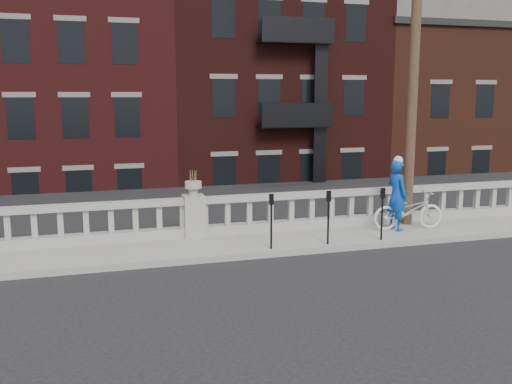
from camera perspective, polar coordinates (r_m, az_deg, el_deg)
ground at (r=11.65m, az=-2.59°, el=-9.69°), size 120.00×120.00×0.00m
sidewalk at (r=14.43m, az=-5.50°, el=-5.56°), size 32.00×2.20×0.15m
balustrade at (r=15.20m, az=-6.23°, el=-2.59°), size 28.00×0.34×1.03m
planter_pedestal at (r=15.16m, az=-6.25°, el=-1.89°), size 0.55×0.55×1.76m
lower_level at (r=33.88m, az=-11.28°, el=7.50°), size 80.00×44.00×20.80m
utility_pole at (r=16.83m, az=15.61°, el=14.05°), size 1.60×0.28×10.00m
parking_meter_b at (r=13.79m, az=1.54°, el=-2.30°), size 0.10×0.09×1.36m
parking_meter_c at (r=14.32m, az=7.25°, el=-1.92°), size 0.10×0.09×1.36m
parking_meter_d at (r=14.98m, az=12.51°, el=-1.56°), size 0.10×0.09×1.36m
bicycle at (r=16.43m, az=14.98°, el=-1.79°), size 2.08×0.91×1.06m
cyclist at (r=16.18m, az=13.89°, el=-0.30°), size 0.59×0.79×1.96m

